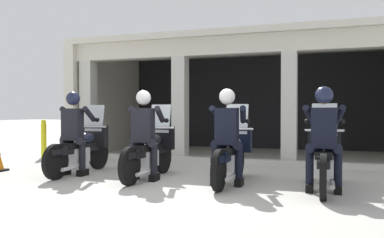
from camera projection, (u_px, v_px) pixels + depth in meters
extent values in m
plane|color=#A8A59E|center=(226.00, 162.00, 9.54)|extent=(80.00, 80.00, 0.00)
cube|color=black|center=(258.00, 102.00, 13.21)|extent=(9.14, 0.24, 3.04)
cube|color=beige|center=(232.00, 46.00, 9.66)|extent=(9.14, 0.36, 0.44)
cube|color=beige|center=(247.00, 45.00, 11.34)|extent=(9.14, 4.27, 0.16)
cube|color=beige|center=(109.00, 102.00, 12.82)|extent=(0.30, 4.27, 3.04)
cube|color=beige|center=(89.00, 108.00, 11.00)|extent=(0.35, 0.36, 2.60)
cube|color=beige|center=(180.00, 108.00, 10.13)|extent=(0.35, 0.36, 2.60)
cube|color=beige|center=(289.00, 108.00, 9.25)|extent=(0.35, 0.36, 2.60)
cube|color=#B7B5AD|center=(227.00, 161.00, 9.24)|extent=(8.74, 0.24, 0.12)
cylinder|color=black|center=(99.00, 154.00, 8.36)|extent=(0.09, 0.64, 0.64)
cylinder|color=black|center=(56.00, 162.00, 7.04)|extent=(0.09, 0.64, 0.64)
cube|color=black|center=(99.00, 144.00, 8.36)|extent=(0.14, 0.44, 0.08)
cube|color=silver|center=(77.00, 155.00, 7.65)|extent=(0.28, 0.44, 0.28)
cube|color=black|center=(79.00, 148.00, 7.70)|extent=(0.18, 1.24, 0.16)
ellipsoid|color=#1E2338|center=(85.00, 138.00, 7.90)|extent=(0.26, 0.48, 0.22)
cube|color=black|center=(73.00, 145.00, 7.53)|extent=(0.24, 0.52, 0.10)
cube|color=black|center=(58.00, 152.00, 7.09)|extent=(0.16, 0.48, 0.10)
cylinder|color=silver|center=(97.00, 143.00, 8.30)|extent=(0.05, 0.24, 0.53)
cube|color=black|center=(95.00, 136.00, 8.24)|extent=(0.52, 0.16, 0.44)
sphere|color=silver|center=(98.00, 135.00, 8.34)|extent=(0.18, 0.18, 0.18)
cube|color=silver|center=(95.00, 118.00, 8.22)|extent=(0.40, 0.14, 0.54)
cylinder|color=silver|center=(93.00, 127.00, 8.14)|extent=(0.62, 0.04, 0.04)
cylinder|color=silver|center=(72.00, 168.00, 7.29)|extent=(0.07, 0.55, 0.07)
cube|color=black|center=(72.00, 124.00, 7.50)|extent=(0.36, 0.22, 0.60)
cube|color=#591414|center=(76.00, 123.00, 7.61)|extent=(0.05, 0.02, 0.32)
sphere|color=tan|center=(73.00, 100.00, 7.51)|extent=(0.21, 0.21, 0.21)
sphere|color=#191E38|center=(73.00, 99.00, 7.51)|extent=(0.26, 0.26, 0.26)
cylinder|color=black|center=(80.00, 141.00, 7.48)|extent=(0.26, 0.29, 0.17)
cylinder|color=black|center=(82.00, 155.00, 7.47)|extent=(0.12, 0.12, 0.53)
cube|color=black|center=(83.00, 173.00, 7.48)|extent=(0.11, 0.26, 0.12)
cylinder|color=black|center=(67.00, 140.00, 7.57)|extent=(0.26, 0.29, 0.17)
cylinder|color=black|center=(64.00, 155.00, 7.59)|extent=(0.12, 0.12, 0.53)
cube|color=black|center=(65.00, 172.00, 7.61)|extent=(0.11, 0.26, 0.12)
cylinder|color=black|center=(89.00, 114.00, 7.64)|extent=(0.19, 0.48, 0.31)
sphere|color=black|center=(97.00, 120.00, 7.83)|extent=(0.09, 0.09, 0.09)
cylinder|color=black|center=(70.00, 114.00, 7.79)|extent=(0.19, 0.48, 0.31)
sphere|color=black|center=(75.00, 120.00, 8.00)|extent=(0.09, 0.09, 0.09)
cylinder|color=black|center=(163.00, 157.00, 7.82)|extent=(0.09, 0.64, 0.64)
cylinder|color=black|center=(130.00, 166.00, 6.49)|extent=(0.09, 0.64, 0.64)
cube|color=black|center=(163.00, 146.00, 7.81)|extent=(0.14, 0.44, 0.08)
cube|color=silver|center=(147.00, 159.00, 7.11)|extent=(0.28, 0.44, 0.28)
cube|color=black|center=(148.00, 151.00, 7.15)|extent=(0.18, 1.24, 0.16)
ellipsoid|color=black|center=(153.00, 140.00, 7.35)|extent=(0.26, 0.48, 0.22)
cube|color=black|center=(144.00, 148.00, 6.98)|extent=(0.24, 0.52, 0.10)
cube|color=black|center=(131.00, 155.00, 6.54)|extent=(0.16, 0.48, 0.10)
cylinder|color=silver|center=(162.00, 145.00, 7.75)|extent=(0.05, 0.24, 0.53)
cube|color=black|center=(161.00, 138.00, 7.69)|extent=(0.52, 0.16, 0.44)
sphere|color=silver|center=(163.00, 137.00, 7.79)|extent=(0.18, 0.18, 0.18)
cube|color=silver|center=(160.00, 119.00, 7.67)|extent=(0.40, 0.14, 0.54)
cylinder|color=silver|center=(159.00, 128.00, 7.60)|extent=(0.62, 0.04, 0.04)
cylinder|color=silver|center=(144.00, 173.00, 6.74)|extent=(0.07, 0.55, 0.07)
cube|color=black|center=(143.00, 125.00, 6.95)|extent=(0.36, 0.22, 0.60)
cube|color=#591414|center=(146.00, 124.00, 7.06)|extent=(0.05, 0.02, 0.32)
sphere|color=#936B51|center=(143.00, 99.00, 6.96)|extent=(0.21, 0.21, 0.21)
sphere|color=silver|center=(143.00, 98.00, 6.96)|extent=(0.26, 0.26, 0.26)
cylinder|color=black|center=(151.00, 143.00, 6.93)|extent=(0.26, 0.29, 0.17)
cylinder|color=black|center=(154.00, 159.00, 6.92)|extent=(0.12, 0.12, 0.53)
cube|color=black|center=(154.00, 177.00, 6.93)|extent=(0.11, 0.26, 0.12)
cylinder|color=black|center=(136.00, 143.00, 7.02)|extent=(0.26, 0.29, 0.17)
cylinder|color=black|center=(133.00, 158.00, 7.05)|extent=(0.12, 0.12, 0.53)
cube|color=black|center=(134.00, 176.00, 7.06)|extent=(0.11, 0.26, 0.12)
cylinder|color=black|center=(160.00, 114.00, 7.09)|extent=(0.19, 0.48, 0.31)
sphere|color=black|center=(166.00, 120.00, 7.28)|extent=(0.09, 0.09, 0.09)
cylinder|color=black|center=(138.00, 114.00, 7.24)|extent=(0.19, 0.48, 0.31)
sphere|color=black|center=(141.00, 120.00, 7.45)|extent=(0.09, 0.09, 0.09)
cylinder|color=black|center=(238.00, 160.00, 7.33)|extent=(0.09, 0.64, 0.64)
cylinder|color=black|center=(219.00, 170.00, 6.01)|extent=(0.09, 0.64, 0.64)
cube|color=black|center=(238.00, 149.00, 7.33)|extent=(0.14, 0.44, 0.08)
cube|color=silver|center=(229.00, 162.00, 6.62)|extent=(0.28, 0.44, 0.28)
cube|color=black|center=(230.00, 154.00, 6.67)|extent=(0.18, 1.24, 0.16)
ellipsoid|color=#B2B2B7|center=(233.00, 142.00, 6.87)|extent=(0.26, 0.48, 0.22)
cube|color=black|center=(227.00, 151.00, 6.50)|extent=(0.24, 0.52, 0.10)
cube|color=black|center=(220.00, 158.00, 6.06)|extent=(0.16, 0.48, 0.10)
cylinder|color=silver|center=(238.00, 147.00, 7.27)|extent=(0.05, 0.24, 0.53)
cube|color=black|center=(237.00, 140.00, 7.21)|extent=(0.52, 0.16, 0.44)
sphere|color=silver|center=(238.00, 138.00, 7.31)|extent=(0.18, 0.18, 0.18)
cube|color=silver|center=(237.00, 119.00, 7.19)|extent=(0.40, 0.14, 0.54)
cylinder|color=silver|center=(236.00, 129.00, 7.11)|extent=(0.62, 0.04, 0.04)
cylinder|color=silver|center=(231.00, 177.00, 6.26)|extent=(0.07, 0.55, 0.07)
cube|color=black|center=(227.00, 126.00, 6.47)|extent=(0.36, 0.22, 0.60)
cube|color=#591414|center=(228.00, 125.00, 6.58)|extent=(0.05, 0.02, 0.32)
sphere|color=tan|center=(227.00, 98.00, 6.48)|extent=(0.21, 0.21, 0.21)
sphere|color=silver|center=(227.00, 97.00, 6.48)|extent=(0.26, 0.26, 0.26)
cylinder|color=black|center=(235.00, 145.00, 6.45)|extent=(0.26, 0.29, 0.17)
cylinder|color=black|center=(239.00, 163.00, 6.43)|extent=(0.12, 0.12, 0.53)
cube|color=black|center=(239.00, 182.00, 6.45)|extent=(0.11, 0.26, 0.12)
cylinder|color=black|center=(219.00, 145.00, 6.54)|extent=(0.26, 0.29, 0.17)
cylinder|color=black|center=(215.00, 162.00, 6.56)|extent=(0.12, 0.12, 0.53)
cube|color=black|center=(215.00, 181.00, 6.58)|extent=(0.11, 0.26, 0.12)
cylinder|color=black|center=(243.00, 115.00, 6.61)|extent=(0.19, 0.48, 0.31)
sphere|color=black|center=(248.00, 121.00, 6.80)|extent=(0.09, 0.09, 0.09)
cylinder|color=black|center=(217.00, 115.00, 6.75)|extent=(0.19, 0.48, 0.31)
sphere|color=black|center=(218.00, 121.00, 6.97)|extent=(0.09, 0.09, 0.09)
cylinder|color=black|center=(324.00, 164.00, 6.74)|extent=(0.09, 0.64, 0.64)
cylinder|color=black|center=(323.00, 177.00, 5.42)|extent=(0.09, 0.64, 0.64)
cube|color=black|center=(324.00, 152.00, 6.74)|extent=(0.14, 0.44, 0.08)
cube|color=silver|center=(324.00, 167.00, 6.03)|extent=(0.28, 0.44, 0.28)
cube|color=black|center=(324.00, 158.00, 6.08)|extent=(0.18, 1.24, 0.16)
ellipsoid|color=#B2B2B7|center=(324.00, 145.00, 6.28)|extent=(0.26, 0.48, 0.22)
cube|color=black|center=(324.00, 155.00, 5.91)|extent=(0.24, 0.52, 0.10)
cube|color=black|center=(323.00, 163.00, 5.47)|extent=(0.16, 0.48, 0.10)
cylinder|color=silver|center=(324.00, 150.00, 6.68)|extent=(0.05, 0.24, 0.53)
cube|color=black|center=(324.00, 142.00, 6.62)|extent=(0.52, 0.16, 0.44)
sphere|color=silver|center=(324.00, 141.00, 6.72)|extent=(0.18, 0.18, 0.18)
cube|color=silver|center=(324.00, 120.00, 6.60)|extent=(0.40, 0.14, 0.54)
cylinder|color=silver|center=(324.00, 130.00, 6.52)|extent=(0.62, 0.04, 0.04)
cylinder|color=silver|center=(332.00, 184.00, 5.67)|extent=(0.07, 0.55, 0.07)
cube|color=black|center=(324.00, 128.00, 5.88)|extent=(0.36, 0.22, 0.60)
cube|color=#591414|center=(324.00, 126.00, 5.99)|extent=(0.05, 0.02, 0.32)
sphere|color=#936B51|center=(324.00, 97.00, 5.89)|extent=(0.21, 0.21, 0.21)
sphere|color=#191E38|center=(324.00, 95.00, 5.89)|extent=(0.26, 0.26, 0.26)
cylinder|color=black|center=(334.00, 149.00, 5.86)|extent=(0.26, 0.29, 0.17)
cylinder|color=black|center=(338.00, 168.00, 5.84)|extent=(0.12, 0.12, 0.53)
cube|color=black|center=(338.00, 190.00, 5.86)|extent=(0.11, 0.26, 0.12)
cylinder|color=black|center=(314.00, 148.00, 5.95)|extent=(0.26, 0.29, 0.17)
cylinder|color=black|center=(310.00, 166.00, 5.97)|extent=(0.12, 0.12, 0.53)
cube|color=black|center=(310.00, 188.00, 5.99)|extent=(0.11, 0.26, 0.12)
cylinder|color=black|center=(339.00, 115.00, 6.02)|extent=(0.19, 0.48, 0.31)
sphere|color=black|center=(342.00, 122.00, 6.21)|extent=(0.09, 0.09, 0.09)
cylinder|color=black|center=(309.00, 115.00, 6.16)|extent=(0.19, 0.48, 0.31)
sphere|color=black|center=(307.00, 122.00, 6.38)|extent=(0.09, 0.09, 0.09)
cylinder|color=yellow|center=(44.00, 141.00, 10.41)|extent=(0.14, 0.14, 0.90)
sphere|color=yellow|center=(44.00, 122.00, 10.40)|extent=(0.13, 0.13, 0.13)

